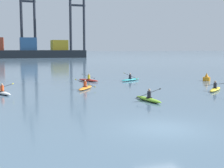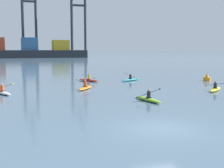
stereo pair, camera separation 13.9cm
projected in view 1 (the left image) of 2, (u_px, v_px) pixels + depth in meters
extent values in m
plane|color=slate|center=(163.00, 128.00, 15.92)|extent=(800.00, 800.00, 0.00)
cube|color=#1E2328|center=(28.00, 54.00, 131.21)|extent=(47.03, 11.21, 3.14)
cube|color=#2D5684|center=(28.00, 44.00, 130.74)|extent=(6.58, 7.85, 5.19)
cube|color=#B29323|center=(59.00, 45.00, 134.75)|extent=(6.58, 7.85, 4.28)
cylinder|color=#232833|center=(21.00, 24.00, 142.86)|extent=(1.20, 1.20, 29.65)
cylinder|color=#232833|center=(35.00, 25.00, 144.67)|extent=(1.20, 1.20, 29.65)
cube|color=#232833|center=(27.00, 1.00, 142.59)|extent=(7.12, 0.90, 0.90)
cylinder|color=#232833|center=(71.00, 26.00, 149.31)|extent=(1.20, 1.20, 28.51)
cylinder|color=#232833|center=(84.00, 27.00, 151.33)|extent=(1.20, 1.20, 28.51)
cube|color=#232833|center=(77.00, 5.00, 149.18)|extent=(7.78, 0.90, 0.90)
cylinder|color=orange|center=(206.00, 79.00, 38.96)|extent=(0.90, 0.90, 0.45)
cone|color=orange|center=(207.00, 75.00, 38.91)|extent=(0.49, 0.49, 0.55)
ellipsoid|color=teal|center=(131.00, 80.00, 39.00)|extent=(3.24, 2.23, 0.26)
torus|color=black|center=(130.00, 79.00, 38.91)|extent=(0.67, 0.67, 0.05)
cylinder|color=#23232D|center=(130.00, 77.00, 38.88)|extent=(0.30, 0.30, 0.50)
sphere|color=tan|center=(130.00, 74.00, 38.84)|extent=(0.19, 0.19, 0.19)
cylinder|color=black|center=(130.00, 76.00, 38.91)|extent=(1.05, 1.77, 0.63)
ellipsoid|color=yellow|center=(124.00, 73.00, 39.54)|extent=(0.14, 0.20, 0.16)
ellipsoid|color=yellow|center=(137.00, 79.00, 38.28)|extent=(0.14, 0.20, 0.16)
ellipsoid|color=red|center=(88.00, 80.00, 38.40)|extent=(2.17, 3.27, 0.26)
torus|color=black|center=(89.00, 79.00, 38.31)|extent=(0.67, 0.67, 0.05)
cylinder|color=gold|center=(89.00, 77.00, 38.29)|extent=(0.30, 0.30, 0.50)
sphere|color=tan|center=(89.00, 74.00, 38.25)|extent=(0.19, 0.19, 0.19)
cylinder|color=black|center=(89.00, 76.00, 38.31)|extent=(1.78, 1.00, 0.66)
ellipsoid|color=black|center=(82.00, 74.00, 37.55)|extent=(0.20, 0.13, 0.16)
ellipsoid|color=black|center=(94.00, 78.00, 39.07)|extent=(0.20, 0.13, 0.16)
ellipsoid|color=orange|center=(85.00, 88.00, 30.91)|extent=(2.35, 3.18, 0.26)
torus|color=black|center=(85.00, 87.00, 30.80)|extent=(0.68, 0.68, 0.05)
cylinder|color=#DB471E|center=(85.00, 84.00, 30.77)|extent=(0.30, 0.30, 0.50)
sphere|color=tan|center=(85.00, 81.00, 30.74)|extent=(0.19, 0.19, 0.19)
cylinder|color=black|center=(85.00, 83.00, 30.81)|extent=(1.70, 1.12, 0.70)
ellipsoid|color=yellow|center=(76.00, 80.00, 31.03)|extent=(0.19, 0.15, 0.16)
ellipsoid|color=yellow|center=(95.00, 87.00, 30.59)|extent=(0.19, 0.15, 0.16)
ellipsoid|color=silver|center=(2.00, 93.00, 27.65)|extent=(1.93, 3.35, 0.26)
torus|color=black|center=(2.00, 91.00, 27.56)|extent=(0.65, 0.65, 0.05)
cylinder|color=#DB471E|center=(2.00, 88.00, 27.53)|extent=(0.30, 0.30, 0.50)
sphere|color=tan|center=(2.00, 85.00, 27.49)|extent=(0.19, 0.19, 0.19)
cylinder|color=black|center=(2.00, 87.00, 27.56)|extent=(1.89, 0.86, 0.50)
ellipsoid|color=yellow|center=(13.00, 84.00, 28.21)|extent=(0.20, 0.12, 0.15)
ellipsoid|color=#7ABC2D|center=(148.00, 99.00, 24.06)|extent=(1.04, 3.45, 0.26)
torus|color=black|center=(149.00, 98.00, 23.96)|extent=(0.55, 0.55, 0.05)
cylinder|color=#23232D|center=(149.00, 95.00, 23.93)|extent=(0.30, 0.30, 0.50)
sphere|color=tan|center=(149.00, 90.00, 23.89)|extent=(0.19, 0.19, 0.19)
cylinder|color=black|center=(149.00, 93.00, 23.96)|extent=(2.02, 0.30, 0.58)
ellipsoid|color=black|center=(137.00, 98.00, 23.56)|extent=(0.21, 0.07, 0.15)
ellipsoid|color=black|center=(160.00, 89.00, 24.37)|extent=(0.21, 0.07, 0.15)
ellipsoid|color=yellow|center=(215.00, 89.00, 29.87)|extent=(2.95, 2.70, 0.26)
torus|color=black|center=(215.00, 88.00, 29.77)|extent=(0.69, 0.69, 0.05)
cylinder|color=#23232D|center=(215.00, 85.00, 29.74)|extent=(0.30, 0.30, 0.50)
sphere|color=tan|center=(215.00, 82.00, 29.70)|extent=(0.19, 0.19, 0.19)
cylinder|color=black|center=(215.00, 84.00, 29.77)|extent=(1.40, 1.58, 0.42)
ellipsoid|color=silver|center=(204.00, 86.00, 30.32)|extent=(0.16, 0.17, 0.14)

